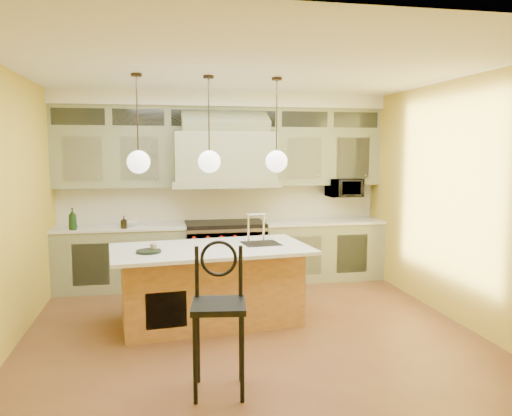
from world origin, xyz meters
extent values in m
plane|color=brown|center=(0.00, 0.00, 0.00)|extent=(5.00, 5.00, 0.00)
plane|color=white|center=(0.00, 0.00, 2.90)|extent=(5.00, 5.00, 0.00)
plane|color=gold|center=(0.00, 2.50, 1.45)|extent=(5.00, 0.00, 5.00)
plane|color=gold|center=(0.00, -2.50, 1.45)|extent=(5.00, 0.00, 5.00)
plane|color=gold|center=(-2.50, 0.00, 1.45)|extent=(0.00, 5.00, 5.00)
plane|color=gold|center=(2.50, 0.00, 1.45)|extent=(0.00, 5.00, 5.00)
cube|color=gray|center=(-1.55, 2.17, 0.45)|extent=(1.90, 0.65, 0.90)
cube|color=gray|center=(1.55, 2.17, 0.45)|extent=(1.90, 0.65, 0.90)
cube|color=silver|center=(-1.55, 2.17, 0.92)|extent=(1.90, 0.68, 0.04)
cube|color=silver|center=(1.55, 2.17, 0.92)|extent=(1.90, 0.68, 0.04)
cube|color=beige|center=(0.00, 2.48, 1.22)|extent=(5.00, 0.04, 0.56)
cube|color=gray|center=(-1.62, 2.33, 1.93)|extent=(1.75, 0.35, 0.85)
cube|color=gray|center=(1.62, 2.33, 1.93)|extent=(1.75, 0.35, 0.85)
cube|color=gray|center=(0.00, 2.15, 1.95)|extent=(1.50, 0.70, 0.75)
cube|color=gray|center=(0.00, 2.15, 1.55)|extent=(1.60, 0.76, 0.10)
cube|color=#333833|center=(0.00, 2.33, 2.53)|extent=(5.00, 0.35, 0.35)
cube|color=white|center=(0.00, 2.31, 2.80)|extent=(5.00, 0.47, 0.20)
cube|color=silver|center=(0.00, 2.15, 0.45)|extent=(1.20, 0.70, 0.90)
cube|color=black|center=(0.00, 2.15, 0.93)|extent=(1.20, 0.70, 0.06)
cube|color=silver|center=(0.00, 1.83, 0.78)|extent=(1.20, 0.06, 0.14)
cube|color=brown|center=(-0.40, 0.45, 0.44)|extent=(2.13, 1.17, 0.88)
cube|color=silver|center=(-0.39, 0.40, 0.90)|extent=(2.40, 1.45, 0.04)
cube|color=black|center=(0.23, 0.51, 0.90)|extent=(0.47, 0.43, 0.05)
cylinder|color=black|center=(-0.72, -1.47, 0.37)|extent=(0.04, 0.04, 0.74)
cylinder|color=black|center=(-0.35, -1.52, 0.37)|extent=(0.04, 0.04, 0.74)
cylinder|color=black|center=(-0.67, -1.10, 0.37)|extent=(0.04, 0.04, 0.74)
cylinder|color=black|center=(-0.30, -1.15, 0.37)|extent=(0.04, 0.04, 0.74)
cube|color=black|center=(-0.51, -1.31, 0.76)|extent=(0.50, 0.50, 0.05)
torus|color=black|center=(-0.48, -1.12, 1.12)|extent=(0.32, 0.07, 0.32)
imported|color=black|center=(1.95, 2.25, 1.45)|extent=(0.54, 0.37, 0.30)
imported|color=#133215|center=(-2.18, 1.92, 1.09)|extent=(0.14, 0.14, 0.31)
imported|color=black|center=(-1.48, 1.92, 1.03)|extent=(0.09, 0.09, 0.18)
imported|color=silver|center=(-1.44, 2.15, 0.97)|extent=(0.29, 0.29, 0.07)
imported|color=silver|center=(-1.05, 0.31, 0.97)|extent=(0.11, 0.11, 0.09)
cylinder|color=#2D2319|center=(-1.20, 0.45, 2.88)|extent=(0.12, 0.12, 0.03)
cylinder|color=#2D2319|center=(-1.20, 0.45, 2.44)|extent=(0.02, 0.02, 0.93)
sphere|color=white|center=(-1.20, 0.45, 1.92)|extent=(0.26, 0.26, 0.26)
cylinder|color=#2D2319|center=(-0.40, 0.45, 2.88)|extent=(0.12, 0.12, 0.03)
cylinder|color=#2D2319|center=(-0.40, 0.45, 2.44)|extent=(0.02, 0.02, 0.93)
sphere|color=white|center=(-0.40, 0.45, 1.92)|extent=(0.26, 0.26, 0.26)
cylinder|color=#2D2319|center=(0.40, 0.45, 2.88)|extent=(0.12, 0.12, 0.03)
cylinder|color=#2D2319|center=(0.40, 0.45, 2.44)|extent=(0.02, 0.02, 0.93)
sphere|color=white|center=(0.40, 0.45, 1.92)|extent=(0.26, 0.26, 0.26)
camera|label=1|loc=(-0.98, -5.35, 2.06)|focal=35.00mm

